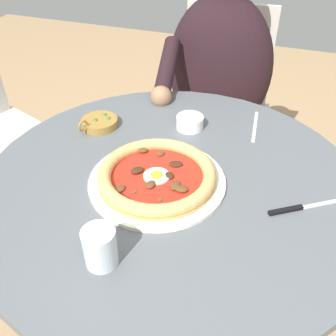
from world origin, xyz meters
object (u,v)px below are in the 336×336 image
object	(u,v)px
ramekin_capers	(190,122)
cafe_chair_diner	(222,96)
olive_pan	(99,123)
pizza_on_plate	(157,177)
water_glass	(100,249)
diner_person	(215,114)
fork_utensil	(255,126)
dining_table	(171,232)
steak_knife	(299,208)

from	to	relation	value
ramekin_capers	cafe_chair_diner	size ratio (longest dim) A/B	0.09
ramekin_capers	olive_pan	bearing A→B (deg)	-72.41
pizza_on_plate	cafe_chair_diner	world-z (taller)	cafe_chair_diner
water_glass	diner_person	xyz separation A→B (m)	(-0.96, 0.00, -0.23)
olive_pan	fork_utensil	world-z (taller)	olive_pan
fork_utensil	cafe_chair_diner	distance (m)	0.58
fork_utensil	ramekin_capers	bearing A→B (deg)	-69.10
dining_table	ramekin_capers	world-z (taller)	ramekin_capers
diner_person	cafe_chair_diner	world-z (taller)	diner_person
steak_knife	olive_pan	bearing A→B (deg)	-105.89
dining_table	diner_person	bearing A→B (deg)	-176.36
olive_pan	pizza_on_plate	bearing A→B (deg)	53.41
cafe_chair_diner	olive_pan	bearing A→B (deg)	-19.01
olive_pan	cafe_chair_diner	world-z (taller)	cafe_chair_diner
ramekin_capers	dining_table	bearing A→B (deg)	6.35
steak_knife	cafe_chair_diner	distance (m)	0.92
dining_table	ramekin_capers	size ratio (longest dim) A/B	12.00
pizza_on_plate	olive_pan	world-z (taller)	olive_pan
fork_utensil	diner_person	world-z (taller)	diner_person
water_glass	steak_knife	world-z (taller)	water_glass
olive_pan	diner_person	world-z (taller)	diner_person
water_glass	diner_person	bearing A→B (deg)	179.86
water_glass	ramekin_capers	distance (m)	0.52
ramekin_capers	cafe_chair_diner	bearing A→B (deg)	-177.69
pizza_on_plate	cafe_chair_diner	bearing A→B (deg)	-178.54
steak_knife	pizza_on_plate	bearing A→B (deg)	-86.52
cafe_chair_diner	water_glass	bearing A→B (deg)	0.25
olive_pan	cafe_chair_diner	distance (m)	0.73
dining_table	water_glass	size ratio (longest dim) A/B	11.39
ramekin_capers	diner_person	size ratio (longest dim) A/B	0.07
steak_knife	olive_pan	xyz separation A→B (m)	(-0.17, -0.58, 0.01)
pizza_on_plate	olive_pan	distance (m)	0.31
steak_knife	ramekin_capers	distance (m)	0.41
cafe_chair_diner	fork_utensil	bearing A→B (deg)	21.57
water_glass	cafe_chair_diner	world-z (taller)	cafe_chair_diner
water_glass	cafe_chair_diner	xyz separation A→B (m)	(-1.10, -0.00, -0.22)
pizza_on_plate	olive_pan	bearing A→B (deg)	-126.59
fork_utensil	diner_person	bearing A→B (deg)	-151.86
steak_knife	cafe_chair_diner	size ratio (longest dim) A/B	0.20
dining_table	steak_knife	xyz separation A→B (m)	(0.01, 0.30, 0.19)
dining_table	water_glass	bearing A→B (deg)	-9.08
diner_person	ramekin_capers	bearing A→B (deg)	2.14
dining_table	fork_utensil	xyz separation A→B (m)	(-0.31, 0.15, 0.19)
pizza_on_plate	olive_pan	size ratio (longest dim) A/B	2.60
steak_knife	diner_person	world-z (taller)	diner_person
ramekin_capers	water_glass	bearing A→B (deg)	-2.04
olive_pan	cafe_chair_diner	xyz separation A→B (m)	(-0.66, 0.23, -0.20)
diner_person	dining_table	bearing A→B (deg)	3.64
water_glass	olive_pan	xyz separation A→B (m)	(-0.44, -0.23, -0.02)
steak_knife	olive_pan	distance (m)	0.60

